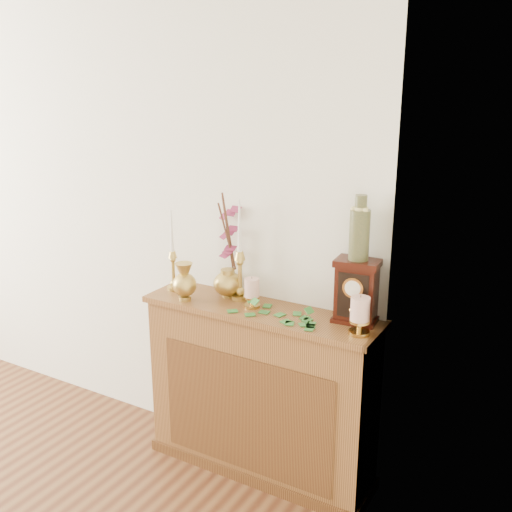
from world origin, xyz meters
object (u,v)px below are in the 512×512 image
Objects in this scene: mantel_clock at (356,292)px; ceramic_vase at (360,231)px; candlestick_center at (240,268)px; ginger_jar at (230,248)px; candlestick_left at (173,264)px; bud_vase at (184,282)px.

mantel_clock is 1.01× the size of ceramic_vase.
ginger_jar is (-0.09, 0.04, 0.08)m from candlestick_center.
ginger_jar reaches higher than candlestick_left.
ceramic_vase is (1.01, 0.08, 0.29)m from candlestick_left.
ceramic_vase reaches higher than ginger_jar.
candlestick_center is 0.94× the size of ginger_jar.
bud_vase is 0.94m from ceramic_vase.
mantel_clock is at bearing -1.71° from ginger_jar.
ceramic_vase reaches higher than candlestick_center.
candlestick_left is 0.19m from bud_vase.
bud_vase is 0.29m from ginger_jar.
ceramic_vase is at bearing 4.40° from candlestick_left.
bud_vase is 0.66× the size of mantel_clock.
candlestick_left is at bearing 145.85° from bud_vase.
ginger_jar reaches higher than candlestick_center.
ginger_jar is 0.72m from mantel_clock.
candlestick_left is 1.45× the size of mantel_clock.
candlestick_center is at bearing 176.67° from mantel_clock.
candlestick_center is at bearing -26.63° from ginger_jar.
candlestick_center is 0.29m from bud_vase.
mantel_clock is at bearing -84.60° from ceramic_vase.
candlestick_left is 1.06m from ceramic_vase.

